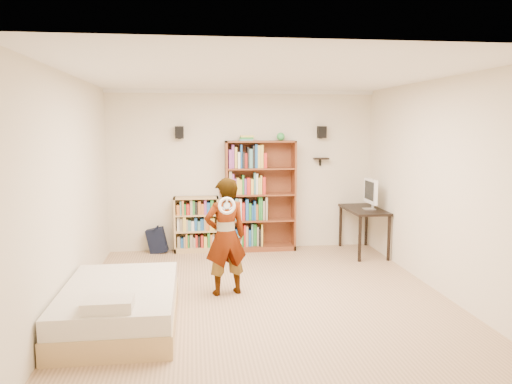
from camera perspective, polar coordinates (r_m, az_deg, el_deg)
ground at (r=6.35m, az=0.82°, el=-11.81°), size 4.50×5.00×0.01m
room_shell at (r=6.00m, az=0.85°, el=4.27°), size 4.52×5.02×2.71m
crown_molding at (r=6.02m, az=0.87°, el=12.94°), size 4.50×5.00×0.06m
speaker_left at (r=8.33m, az=-8.75°, el=6.75°), size 0.14×0.12×0.20m
speaker_right at (r=8.62m, az=7.53°, el=6.80°), size 0.14×0.12×0.20m
wall_shelf at (r=8.64m, az=7.46°, el=3.82°), size 0.25×0.16×0.02m
tall_bookshelf at (r=8.42m, az=0.50°, el=-0.46°), size 1.17×0.34×1.86m
low_bookshelf at (r=8.45m, az=-6.84°, el=-3.69°), size 0.74×0.28×0.93m
computer_desk at (r=8.50m, az=12.16°, el=-4.35°), size 0.55×1.10×0.75m
imac at (r=8.31m, az=12.84°, el=-0.25°), size 0.15×0.51×0.50m
daybed at (r=5.59m, az=-15.34°, el=-11.91°), size 1.18×1.81×0.53m
person at (r=6.25m, az=-3.50°, el=-5.10°), size 0.61×0.47×1.48m
wii_wheel at (r=5.90m, az=-3.35°, el=-1.58°), size 0.21×0.08×0.21m
navy_bag at (r=8.51m, az=-11.26°, el=-5.41°), size 0.34×0.25×0.43m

